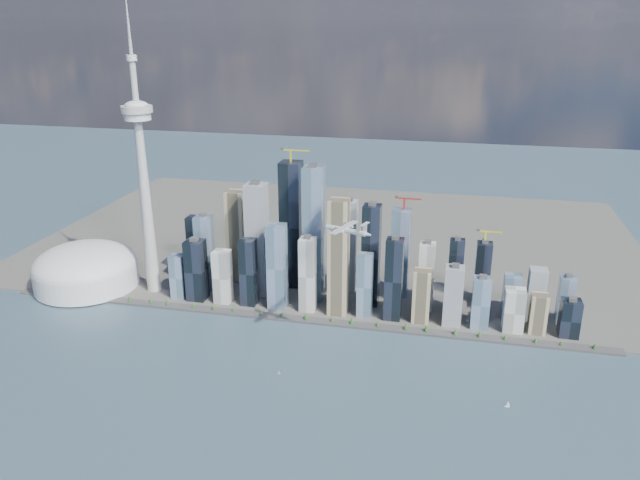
% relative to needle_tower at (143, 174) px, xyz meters
% --- Properties ---
extents(ground, '(4000.00, 4000.00, 0.00)m').
position_rel_needle_tower_xyz_m(ground, '(300.00, -310.00, -235.84)').
color(ground, '#304254').
rests_on(ground, ground).
extents(seawall, '(1100.00, 22.00, 4.00)m').
position_rel_needle_tower_xyz_m(seawall, '(300.00, -60.00, -233.84)').
color(seawall, '#383838').
rests_on(seawall, ground).
extents(land, '(1400.00, 900.00, 3.00)m').
position_rel_needle_tower_xyz_m(land, '(300.00, 390.00, -234.34)').
color(land, '#4C4C47').
rests_on(land, ground).
extents(shoreline_trees, '(960.53, 7.20, 8.80)m').
position_rel_needle_tower_xyz_m(shoreline_trees, '(300.00, -60.00, -227.06)').
color(shoreline_trees, '#3F2D1E').
rests_on(shoreline_trees, seawall).
extents(skyscraper_cluster, '(736.00, 142.00, 276.78)m').
position_rel_needle_tower_xyz_m(skyscraper_cluster, '(359.61, 26.81, -149.55)').
color(skyscraper_cluster, black).
rests_on(skyscraper_cluster, land).
extents(needle_tower, '(56.00, 56.00, 550.50)m').
position_rel_needle_tower_xyz_m(needle_tower, '(0.00, 0.00, 0.00)').
color(needle_tower, '#A6A7A1').
rests_on(needle_tower, land).
extents(dome_stadium, '(200.00, 200.00, 86.00)m').
position_rel_needle_tower_xyz_m(dome_stadium, '(-140.00, -10.00, -196.40)').
color(dome_stadium, white).
rests_on(dome_stadium, land).
extents(airplane, '(78.32, 70.02, 19.58)m').
position_rel_needle_tower_xyz_m(airplane, '(411.30, -160.84, -23.96)').
color(airplane, silver).
rests_on(airplane, ground).
extents(sailboat_west, '(5.75, 3.50, 8.21)m').
position_rel_needle_tower_xyz_m(sailboat_west, '(324.47, -238.79, -233.20)').
color(sailboat_west, white).
rests_on(sailboat_west, ground).
extents(sailboat_east, '(7.56, 2.17, 10.52)m').
position_rel_needle_tower_xyz_m(sailboat_east, '(657.63, -250.89, -232.46)').
color(sailboat_east, white).
rests_on(sailboat_east, ground).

